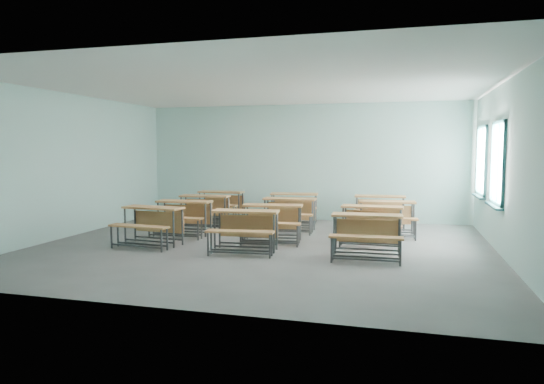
{
  "coord_description": "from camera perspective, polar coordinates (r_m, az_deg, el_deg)",
  "views": [
    {
      "loc": [
        2.73,
        -9.28,
        1.96
      ],
      "look_at": [
        -0.12,
        1.2,
        1.0
      ],
      "focal_mm": 32.0,
      "sensor_mm": 36.0,
      "label": 1
    }
  ],
  "objects": [
    {
      "name": "room",
      "position": [
        9.69,
        -0.67,
        2.92
      ],
      "size": [
        9.04,
        8.04,
        3.24
      ],
      "color": "slate",
      "rests_on": "ground"
    },
    {
      "name": "desk_unit_r1c0",
      "position": [
        11.2,
        -10.5,
        -2.37
      ],
      "size": [
        1.28,
        0.88,
        0.79
      ],
      "rotation": [
        0.0,
        0.0,
        0.02
      ],
      "color": "#A76D3C",
      "rests_on": "ground"
    },
    {
      "name": "desk_unit_r2c0",
      "position": [
        12.44,
        -8.06,
        -1.6
      ],
      "size": [
        1.32,
        0.94,
        0.79
      ],
      "rotation": [
        0.0,
        0.0,
        0.08
      ],
      "color": "#A76D3C",
      "rests_on": "ground"
    },
    {
      "name": "desk_unit_r3c0",
      "position": [
        13.55,
        -6.17,
        -1.04
      ],
      "size": [
        1.26,
        0.85,
        0.79
      ],
      "rotation": [
        0.0,
        0.0,
        0.0
      ],
      "color": "#A76D3C",
      "rests_on": "ground"
    },
    {
      "name": "desk_unit_r0c1",
      "position": [
        9.28,
        -3.24,
        -3.82
      ],
      "size": [
        1.33,
        0.96,
        0.79
      ],
      "rotation": [
        0.0,
        0.0,
        0.09
      ],
      "color": "#A76D3C",
      "rests_on": "ground"
    },
    {
      "name": "desk_unit_r0c2",
      "position": [
        8.87,
        11.07,
        -4.32
      ],
      "size": [
        1.3,
        0.9,
        0.79
      ],
      "rotation": [
        0.0,
        0.0,
        0.04
      ],
      "color": "#A76D3C",
      "rests_on": "ground"
    },
    {
      "name": "desk_unit_r2c2",
      "position": [
        11.24,
        13.38,
        -2.4
      ],
      "size": [
        1.33,
        0.96,
        0.79
      ],
      "rotation": [
        0.0,
        0.0,
        0.09
      ],
      "color": "#A76D3C",
      "rests_on": "ground"
    },
    {
      "name": "desk_unit_r1c2",
      "position": [
        10.2,
        11.63,
        -3.11
      ],
      "size": [
        1.29,
        0.88,
        0.79
      ],
      "rotation": [
        0.0,
        0.0,
        -0.03
      ],
      "color": "#A76D3C",
      "rests_on": "ground"
    },
    {
      "name": "desk_unit_r1c1",
      "position": [
        10.23,
        -0.01,
        -2.99
      ],
      "size": [
        1.36,
        1.01,
        0.79
      ],
      "rotation": [
        0.0,
        0.0,
        0.13
      ],
      "color": "#A76D3C",
      "rests_on": "ground"
    },
    {
      "name": "desk_unit_r3c1",
      "position": [
        12.9,
        2.57,
        -1.32
      ],
      "size": [
        1.34,
        0.98,
        0.79
      ],
      "rotation": [
        0.0,
        0.0,
        0.11
      ],
      "color": "#A76D3C",
      "rests_on": "ground"
    },
    {
      "name": "desk_unit_r0c0",
      "position": [
        10.16,
        -14.13,
        -3.2
      ],
      "size": [
        1.33,
        0.95,
        0.79
      ],
      "rotation": [
        0.0,
        0.0,
        -0.09
      ],
      "color": "#A76D3C",
      "rests_on": "ground"
    },
    {
      "name": "desk_unit_r2c1",
      "position": [
        11.59,
        1.99,
        -2.04
      ],
      "size": [
        1.3,
        0.9,
        0.79
      ],
      "rotation": [
        0.0,
        0.0,
        0.05
      ],
      "color": "#A76D3C",
      "rests_on": "ground"
    },
    {
      "name": "desk_unit_r3c2",
      "position": [
        12.52,
        12.57,
        -1.63
      ],
      "size": [
        1.3,
        0.9,
        0.79
      ],
      "rotation": [
        0.0,
        0.0,
        0.05
      ],
      "color": "#A76D3C",
      "rests_on": "ground"
    }
  ]
}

